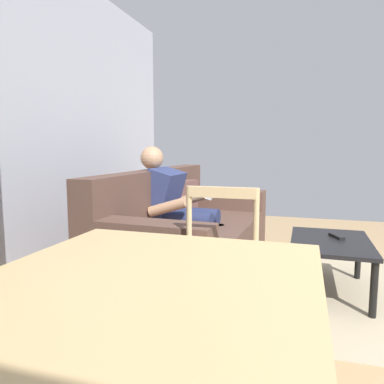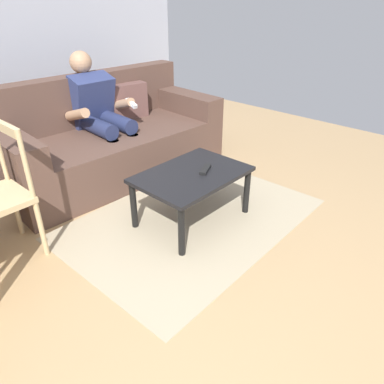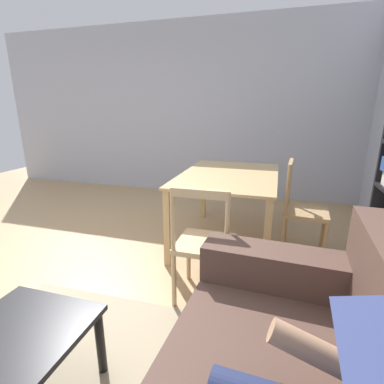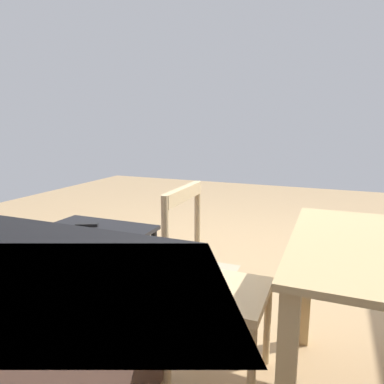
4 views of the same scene
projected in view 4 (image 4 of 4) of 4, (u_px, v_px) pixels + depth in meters
The scene contains 5 objects.
ground_plane at pixel (245, 265), 3.04m from camera, with size 8.35×8.35×0.00m, color tan.
coffee_table at pixel (93, 237), 2.66m from camera, with size 0.85×0.60×0.42m.
tv_remote at pixel (87, 225), 2.73m from camera, with size 0.05×0.17×0.02m, color black.
dining_chair_facing_couch at pixel (215, 290), 1.62m from camera, with size 0.42×0.42×0.93m.
area_rug at pixel (96, 280), 2.73m from camera, with size 2.00×1.40×0.01m, color tan.
Camera 4 is at (-0.65, 2.82, 1.21)m, focal length 32.43 mm.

